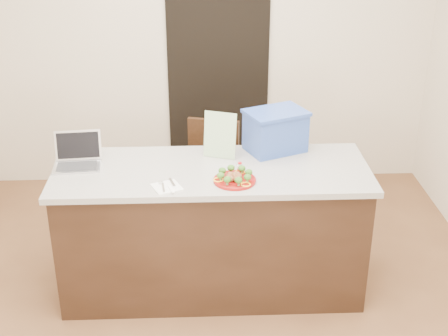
{
  "coord_description": "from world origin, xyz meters",
  "views": [
    {
      "loc": [
        -0.07,
        -3.41,
        2.66
      ],
      "look_at": [
        0.08,
        0.2,
        0.95
      ],
      "focal_mm": 50.0,
      "sensor_mm": 36.0,
      "label": 1
    }
  ],
  "objects_px": {
    "plate": "(235,180)",
    "laptop": "(77,156)",
    "napkin": "(167,187)",
    "chair": "(214,171)",
    "blue_box": "(275,131)",
    "island": "(212,229)",
    "yogurt_bottle": "(240,169)"
  },
  "relations": [
    {
      "from": "laptop",
      "to": "plate",
      "type": "bearing_deg",
      "value": -21.21
    },
    {
      "from": "island",
      "to": "napkin",
      "type": "distance_m",
      "value": 0.6
    },
    {
      "from": "plate",
      "to": "laptop",
      "type": "height_order",
      "value": "laptop"
    },
    {
      "from": "blue_box",
      "to": "chair",
      "type": "height_order",
      "value": "blue_box"
    },
    {
      "from": "plate",
      "to": "yogurt_bottle",
      "type": "bearing_deg",
      "value": 71.13
    },
    {
      "from": "yogurt_bottle",
      "to": "chair",
      "type": "xyz_separation_m",
      "value": [
        -0.15,
        0.86,
        -0.43
      ]
    },
    {
      "from": "napkin",
      "to": "yogurt_bottle",
      "type": "bearing_deg",
      "value": 21.57
    },
    {
      "from": "plate",
      "to": "napkin",
      "type": "height_order",
      "value": "plate"
    },
    {
      "from": "island",
      "to": "chair",
      "type": "relative_size",
      "value": 2.23
    },
    {
      "from": "plate",
      "to": "yogurt_bottle",
      "type": "relative_size",
      "value": 3.51
    },
    {
      "from": "yogurt_bottle",
      "to": "blue_box",
      "type": "height_order",
      "value": "blue_box"
    },
    {
      "from": "napkin",
      "to": "laptop",
      "type": "xyz_separation_m",
      "value": [
        -0.6,
        0.36,
        0.05
      ]
    },
    {
      "from": "blue_box",
      "to": "laptop",
      "type": "bearing_deg",
      "value": 164.11
    },
    {
      "from": "plate",
      "to": "chair",
      "type": "xyz_separation_m",
      "value": [
        -0.11,
        0.97,
        -0.41
      ]
    },
    {
      "from": "plate",
      "to": "napkin",
      "type": "relative_size",
      "value": 1.66
    },
    {
      "from": "blue_box",
      "to": "plate",
      "type": "bearing_deg",
      "value": -146.39
    },
    {
      "from": "plate",
      "to": "island",
      "type": "bearing_deg",
      "value": 126.08
    },
    {
      "from": "island",
      "to": "napkin",
      "type": "xyz_separation_m",
      "value": [
        -0.28,
        -0.26,
        0.46
      ]
    },
    {
      "from": "laptop",
      "to": "chair",
      "type": "height_order",
      "value": "laptop"
    },
    {
      "from": "chair",
      "to": "plate",
      "type": "bearing_deg",
      "value": -69.62
    },
    {
      "from": "island",
      "to": "blue_box",
      "type": "relative_size",
      "value": 4.32
    },
    {
      "from": "island",
      "to": "yogurt_bottle",
      "type": "xyz_separation_m",
      "value": [
        0.18,
        -0.07,
        0.49
      ]
    },
    {
      "from": "island",
      "to": "blue_box",
      "type": "distance_m",
      "value": 0.8
    },
    {
      "from": "chair",
      "to": "island",
      "type": "bearing_deg",
      "value": -78.24
    },
    {
      "from": "island",
      "to": "yogurt_bottle",
      "type": "distance_m",
      "value": 0.53
    },
    {
      "from": "napkin",
      "to": "chair",
      "type": "relative_size",
      "value": 0.17
    },
    {
      "from": "island",
      "to": "yogurt_bottle",
      "type": "bearing_deg",
      "value": -22.45
    },
    {
      "from": "island",
      "to": "blue_box",
      "type": "height_order",
      "value": "blue_box"
    },
    {
      "from": "island",
      "to": "laptop",
      "type": "xyz_separation_m",
      "value": [
        -0.88,
        0.11,
        0.52
      ]
    },
    {
      "from": "napkin",
      "to": "laptop",
      "type": "relative_size",
      "value": 0.5
    },
    {
      "from": "island",
      "to": "plate",
      "type": "xyz_separation_m",
      "value": [
        0.14,
        -0.19,
        0.47
      ]
    },
    {
      "from": "napkin",
      "to": "laptop",
      "type": "distance_m",
      "value": 0.7
    }
  ]
}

